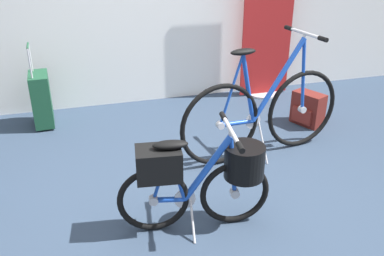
{
  "coord_description": "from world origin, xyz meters",
  "views": [
    {
      "loc": [
        -0.8,
        -2.26,
        1.8
      ],
      "look_at": [
        -0.06,
        0.27,
        0.55
      ],
      "focal_mm": 39.13,
      "sensor_mm": 36.0,
      "label": 1
    }
  ],
  "objects_px": {
    "floor_banner_stand": "(268,22)",
    "display_bike_left": "(263,113)",
    "backpack_on_floor": "(308,109)",
    "rolling_suitcase": "(41,99)",
    "folding_bike_foreground": "(202,175)"
  },
  "relations": [
    {
      "from": "floor_banner_stand",
      "to": "folding_bike_foreground",
      "type": "distance_m",
      "value": 2.66
    },
    {
      "from": "backpack_on_floor",
      "to": "folding_bike_foreground",
      "type": "bearing_deg",
      "value": -140.47
    },
    {
      "from": "floor_banner_stand",
      "to": "rolling_suitcase",
      "type": "relative_size",
      "value": 2.29
    },
    {
      "from": "floor_banner_stand",
      "to": "rolling_suitcase",
      "type": "xyz_separation_m",
      "value": [
        -2.51,
        -0.19,
        -0.58
      ]
    },
    {
      "from": "floor_banner_stand",
      "to": "backpack_on_floor",
      "type": "distance_m",
      "value": 1.16
    },
    {
      "from": "floor_banner_stand",
      "to": "folding_bike_foreground",
      "type": "xyz_separation_m",
      "value": [
        -1.46,
        -2.17,
        -0.47
      ]
    },
    {
      "from": "floor_banner_stand",
      "to": "display_bike_left",
      "type": "bearing_deg",
      "value": -115.81
    },
    {
      "from": "display_bike_left",
      "to": "rolling_suitcase",
      "type": "bearing_deg",
      "value": 147.36
    },
    {
      "from": "folding_bike_foreground",
      "to": "rolling_suitcase",
      "type": "height_order",
      "value": "rolling_suitcase"
    },
    {
      "from": "backpack_on_floor",
      "to": "display_bike_left",
      "type": "bearing_deg",
      "value": -147.84
    },
    {
      "from": "floor_banner_stand",
      "to": "folding_bike_foreground",
      "type": "relative_size",
      "value": 1.9
    },
    {
      "from": "floor_banner_stand",
      "to": "display_bike_left",
      "type": "height_order",
      "value": "floor_banner_stand"
    },
    {
      "from": "folding_bike_foreground",
      "to": "backpack_on_floor",
      "type": "xyz_separation_m",
      "value": [
        1.52,
        1.25,
        -0.22
      ]
    },
    {
      "from": "folding_bike_foreground",
      "to": "display_bike_left",
      "type": "height_order",
      "value": "display_bike_left"
    },
    {
      "from": "folding_bike_foreground",
      "to": "rolling_suitcase",
      "type": "xyz_separation_m",
      "value": [
        -1.05,
        1.98,
        -0.11
      ]
    }
  ]
}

